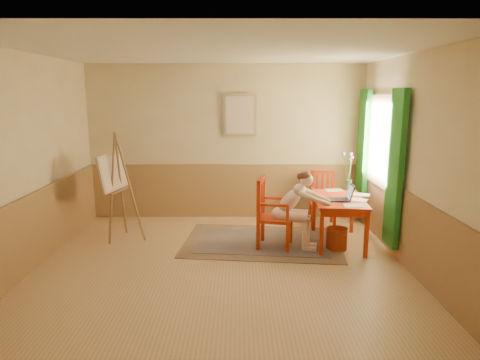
{
  "coord_description": "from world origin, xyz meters",
  "views": [
    {
      "loc": [
        0.24,
        -5.41,
        2.28
      ],
      "look_at": [
        0.25,
        0.55,
        1.05
      ],
      "focal_mm": 31.51,
      "sensor_mm": 36.0,
      "label": 1
    }
  ],
  "objects_px": {
    "table": "(339,204)",
    "easel": "(115,176)",
    "figure": "(295,206)",
    "chair_back": "(323,198)",
    "chair_left": "(272,213)",
    "laptop": "(342,197)"
  },
  "relations": [
    {
      "from": "table",
      "to": "easel",
      "type": "xyz_separation_m",
      "value": [
        -3.45,
        0.24,
        0.38
      ]
    },
    {
      "from": "table",
      "to": "figure",
      "type": "relative_size",
      "value": 1.06
    },
    {
      "from": "chair_back",
      "to": "figure",
      "type": "height_order",
      "value": "figure"
    },
    {
      "from": "table",
      "to": "easel",
      "type": "relative_size",
      "value": 0.73
    },
    {
      "from": "chair_left",
      "to": "figure",
      "type": "distance_m",
      "value": 0.36
    },
    {
      "from": "figure",
      "to": "laptop",
      "type": "relative_size",
      "value": 2.95
    },
    {
      "from": "chair_back",
      "to": "chair_left",
      "type": "bearing_deg",
      "value": -131.29
    },
    {
      "from": "table",
      "to": "easel",
      "type": "bearing_deg",
      "value": 175.94
    },
    {
      "from": "chair_left",
      "to": "easel",
      "type": "height_order",
      "value": "easel"
    },
    {
      "from": "figure",
      "to": "laptop",
      "type": "height_order",
      "value": "figure"
    },
    {
      "from": "chair_back",
      "to": "easel",
      "type": "distance_m",
      "value": 3.51
    },
    {
      "from": "table",
      "to": "easel",
      "type": "height_order",
      "value": "easel"
    },
    {
      "from": "table",
      "to": "chair_back",
      "type": "bearing_deg",
      "value": 93.13
    },
    {
      "from": "chair_left",
      "to": "figure",
      "type": "bearing_deg",
      "value": -10.02
    },
    {
      "from": "table",
      "to": "laptop",
      "type": "relative_size",
      "value": 3.14
    },
    {
      "from": "chair_back",
      "to": "laptop",
      "type": "bearing_deg",
      "value": -87.11
    },
    {
      "from": "table",
      "to": "laptop",
      "type": "distance_m",
      "value": 0.19
    },
    {
      "from": "chair_left",
      "to": "chair_back",
      "type": "distance_m",
      "value": 1.49
    },
    {
      "from": "table",
      "to": "easel",
      "type": "distance_m",
      "value": 3.48
    },
    {
      "from": "chair_back",
      "to": "laptop",
      "type": "xyz_separation_m",
      "value": [
        0.06,
        -1.1,
        0.29
      ]
    },
    {
      "from": "figure",
      "to": "laptop",
      "type": "xyz_separation_m",
      "value": [
        0.7,
        0.08,
        0.12
      ]
    },
    {
      "from": "chair_back",
      "to": "table",
      "type": "bearing_deg",
      "value": -86.87
    }
  ]
}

